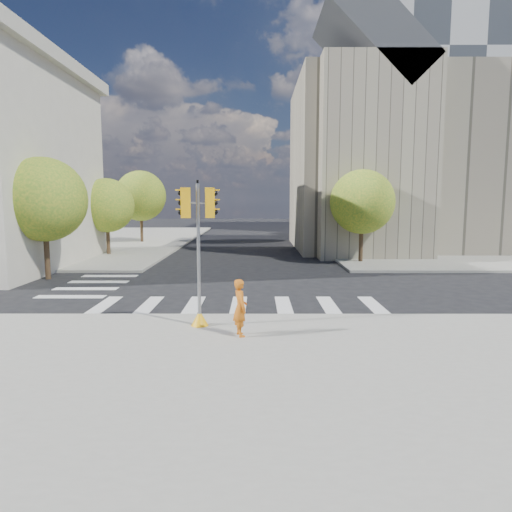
{
  "coord_description": "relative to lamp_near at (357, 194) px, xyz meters",
  "views": [
    {
      "loc": [
        0.62,
        -19.94,
        4.22
      ],
      "look_at": [
        0.59,
        -2.91,
        2.1
      ],
      "focal_mm": 32.0,
      "sensor_mm": 36.0,
      "label": 1
    }
  ],
  "objects": [
    {
      "name": "ground",
      "position": [
        -8.0,
        -14.0,
        -4.58
      ],
      "size": [
        160.0,
        160.0,
        0.0
      ],
      "primitive_type": "plane",
      "color": "black",
      "rests_on": "ground"
    },
    {
      "name": "sidewalk_near",
      "position": [
        -8.0,
        -25.0,
        -4.5
      ],
      "size": [
        30.0,
        14.0,
        0.15
      ],
      "primitive_type": "cube",
      "color": "gray",
      "rests_on": "ground"
    },
    {
      "name": "sidewalk_far_right",
      "position": [
        12.0,
        12.0,
        -4.5
      ],
      "size": [
        28.0,
        40.0,
        0.15
      ],
      "primitive_type": "cube",
      "color": "gray",
      "rests_on": "ground"
    },
    {
      "name": "sidewalk_far_left",
      "position": [
        -28.0,
        12.0,
        -4.5
      ],
      "size": [
        28.0,
        40.0,
        0.15
      ],
      "primitive_type": "cube",
      "color": "gray",
      "rests_on": "ground"
    },
    {
      "name": "civic_building",
      "position": [
        7.59,
        5.12,
        2.68
      ],
      "size": [
        26.0,
        16.0,
        19.39
      ],
      "color": "gray",
      "rests_on": "ground"
    },
    {
      "name": "office_tower",
      "position": [
        14.0,
        28.0,
        10.42
      ],
      "size": [
        20.0,
        18.0,
        30.0
      ],
      "primitive_type": "cube",
      "color": "#9EA0A3",
      "rests_on": "ground"
    },
    {
      "name": "tree_lw_near",
      "position": [
        -18.5,
        -10.0,
        -0.38
      ],
      "size": [
        4.4,
        4.4,
        6.41
      ],
      "color": "#382616",
      "rests_on": "ground"
    },
    {
      "name": "tree_lw_mid",
      "position": [
        -18.5,
        0.0,
        -0.82
      ],
      "size": [
        4.0,
        4.0,
        5.77
      ],
      "color": "#382616",
      "rests_on": "ground"
    },
    {
      "name": "tree_lw_far",
      "position": [
        -18.5,
        10.0,
        -0.04
      ],
      "size": [
        4.8,
        4.8,
        6.95
      ],
      "color": "#382616",
      "rests_on": "ground"
    },
    {
      "name": "tree_re_near",
      "position": [
        -0.5,
        -4.0,
        -0.53
      ],
      "size": [
        4.2,
        4.2,
        6.16
      ],
      "color": "#382616",
      "rests_on": "ground"
    },
    {
      "name": "tree_re_mid",
      "position": [
        -0.5,
        8.0,
        -0.23
      ],
      "size": [
        4.6,
        4.6,
        6.66
      ],
      "color": "#382616",
      "rests_on": "ground"
    },
    {
      "name": "tree_re_far",
      "position": [
        -0.5,
        20.0,
        -0.71
      ],
      "size": [
        4.0,
        4.0,
        5.88
      ],
      "color": "#382616",
      "rests_on": "ground"
    },
    {
      "name": "lamp_near",
      "position": [
        0.0,
        0.0,
        0.0
      ],
      "size": [
        0.35,
        0.18,
        8.11
      ],
      "color": "black",
      "rests_on": "sidewalk_far_right"
    },
    {
      "name": "lamp_far",
      "position": [
        0.0,
        14.0,
        0.0
      ],
      "size": [
        0.35,
        0.18,
        8.11
      ],
      "color": "black",
      "rests_on": "sidewalk_far_right"
    },
    {
      "name": "traffic_signal",
      "position": [
        -9.23,
        -19.53,
        -2.44
      ],
      "size": [
        1.08,
        0.56,
        4.67
      ],
      "rotation": [
        0.0,
        0.0,
        0.09
      ],
      "color": "#F6AB0C",
      "rests_on": "sidewalk_near"
    },
    {
      "name": "photographer",
      "position": [
        -7.87,
        -20.64,
        -3.57
      ],
      "size": [
        0.59,
        0.73,
        1.73
      ],
      "primitive_type": "imported",
      "rotation": [
        0.0,
        0.0,
        1.89
      ],
      "color": "#C45F12",
      "rests_on": "sidewalk_near"
    }
  ]
}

